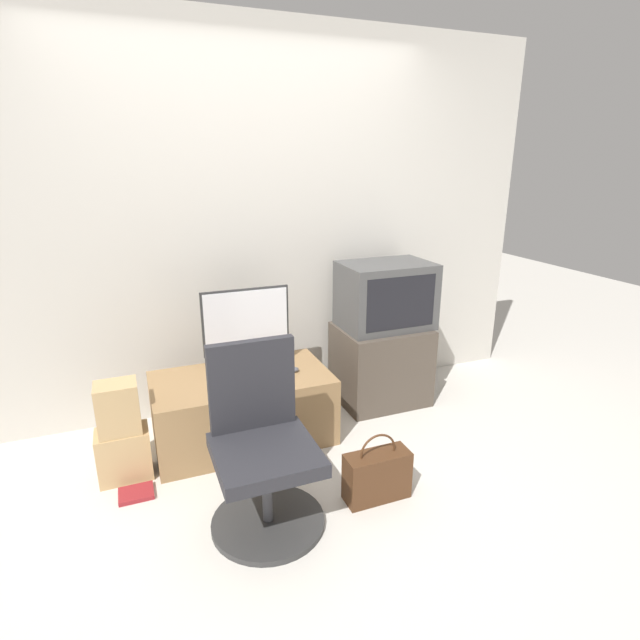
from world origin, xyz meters
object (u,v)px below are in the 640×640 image
(keyboard, at_px, (261,377))
(book, at_px, (136,493))
(office_chair, at_px, (263,454))
(crt_tv, at_px, (386,295))
(cardboard_box_lower, at_px, (124,454))
(main_monitor, at_px, (247,328))
(handbag, at_px, (377,475))
(mouse, at_px, (295,370))

(keyboard, xyz_separation_m, book, (-0.79, -0.29, -0.43))
(keyboard, distance_m, office_chair, 0.73)
(crt_tv, xyz_separation_m, cardboard_box_lower, (-1.83, -0.33, -0.66))
(main_monitor, height_order, office_chair, main_monitor)
(cardboard_box_lower, relative_size, handbag, 0.76)
(crt_tv, bearing_deg, main_monitor, -178.75)
(cardboard_box_lower, xyz_separation_m, book, (0.04, -0.20, -0.13))
(mouse, height_order, book, mouse)
(mouse, distance_m, handbag, 0.87)
(keyboard, distance_m, handbag, 0.93)
(cardboard_box_lower, bearing_deg, book, -78.54)
(crt_tv, distance_m, cardboard_box_lower, 1.97)
(crt_tv, xyz_separation_m, book, (-1.79, -0.54, -0.80))
(main_monitor, relative_size, handbag, 1.47)
(book, bearing_deg, cardboard_box_lower, 101.46)
(mouse, relative_size, book, 0.28)
(cardboard_box_lower, height_order, book, cardboard_box_lower)
(handbag, bearing_deg, office_chair, 173.02)
(cardboard_box_lower, bearing_deg, crt_tv, 10.31)
(handbag, bearing_deg, crt_tv, 60.24)
(main_monitor, xyz_separation_m, mouse, (0.25, -0.22, -0.25))
(book, bearing_deg, crt_tv, 16.66)
(mouse, xyz_separation_m, handbag, (0.18, -0.79, -0.32))
(keyboard, xyz_separation_m, mouse, (0.23, 0.01, 0.01))
(crt_tv, relative_size, cardboard_box_lower, 2.17)
(handbag, height_order, book, handbag)
(mouse, distance_m, office_chair, 0.83)
(mouse, relative_size, office_chair, 0.06)
(handbag, bearing_deg, book, 157.68)
(mouse, distance_m, crt_tv, 0.88)
(main_monitor, relative_size, cardboard_box_lower, 1.93)
(crt_tv, relative_size, handbag, 1.65)
(keyboard, relative_size, cardboard_box_lower, 1.13)
(cardboard_box_lower, bearing_deg, mouse, 5.14)
(cardboard_box_lower, height_order, handbag, handbag)
(main_monitor, bearing_deg, mouse, -40.64)
(book, bearing_deg, mouse, 16.30)
(keyboard, bearing_deg, book, -160.13)
(mouse, bearing_deg, office_chair, -120.05)
(main_monitor, relative_size, keyboard, 1.71)
(crt_tv, height_order, book, crt_tv)
(main_monitor, xyz_separation_m, book, (-0.77, -0.51, -0.69))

